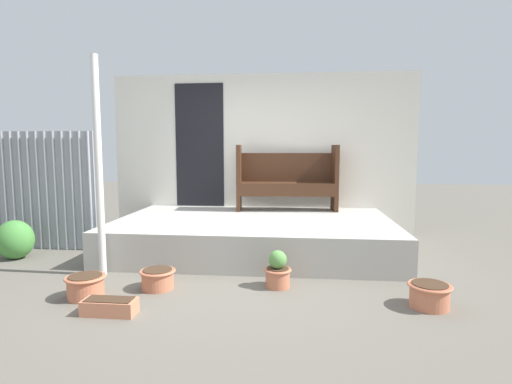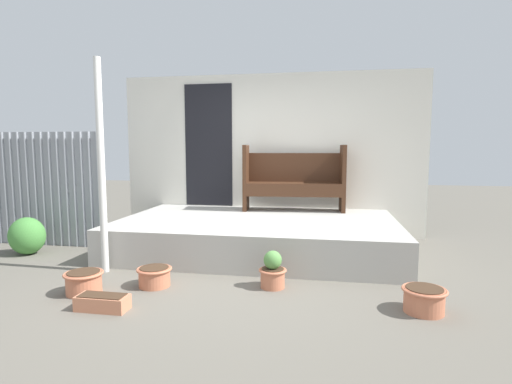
{
  "view_description": "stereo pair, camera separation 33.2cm",
  "coord_description": "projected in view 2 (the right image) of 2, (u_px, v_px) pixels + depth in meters",
  "views": [
    {
      "loc": [
        0.7,
        -4.25,
        1.41
      ],
      "look_at": [
        0.23,
        0.39,
        0.9
      ],
      "focal_mm": 28.0,
      "sensor_mm": 36.0,
      "label": 1
    },
    {
      "loc": [
        1.03,
        -4.2,
        1.41
      ],
      "look_at": [
        0.23,
        0.39,
        0.9
      ],
      "focal_mm": 28.0,
      "sensor_mm": 36.0,
      "label": 2
    }
  ],
  "objects": [
    {
      "name": "flower_pot_middle",
      "position": [
        154.0,
        276.0,
        4.09
      ],
      "size": [
        0.36,
        0.36,
        0.2
      ],
      "color": "#C67251",
      "rests_on": "ground_plane"
    },
    {
      "name": "planter_box_rect",
      "position": [
        103.0,
        302.0,
        3.49
      ],
      "size": [
        0.45,
        0.19,
        0.14
      ],
      "color": "tan",
      "rests_on": "ground_plane"
    },
    {
      "name": "fence_corrugated",
      "position": [
        32.0,
        189.0,
        5.8
      ],
      "size": [
        2.25,
        0.05,
        1.64
      ],
      "color": "gray",
      "rests_on": "ground_plane"
    },
    {
      "name": "flower_pot_right",
      "position": [
        273.0,
        272.0,
        4.05
      ],
      "size": [
        0.28,
        0.28,
        0.38
      ],
      "color": "#C67251",
      "rests_on": "ground_plane"
    },
    {
      "name": "shrub_by_fence",
      "position": [
        27.0,
        236.0,
        5.32
      ],
      "size": [
        0.47,
        0.43,
        0.5
      ],
      "color": "#478C3D",
      "rests_on": "ground_plane"
    },
    {
      "name": "flower_pot_far_right",
      "position": [
        424.0,
        299.0,
        3.44
      ],
      "size": [
        0.38,
        0.38,
        0.22
      ],
      "color": "#C67251",
      "rests_on": "ground_plane"
    },
    {
      "name": "flower_pot_left",
      "position": [
        84.0,
        281.0,
        3.89
      ],
      "size": [
        0.38,
        0.38,
        0.22
      ],
      "color": "#C67251",
      "rests_on": "ground_plane"
    },
    {
      "name": "support_post",
      "position": [
        101.0,
        167.0,
        4.46
      ],
      "size": [
        0.08,
        0.08,
        2.4
      ],
      "color": "silver",
      "rests_on": "ground_plane"
    },
    {
      "name": "bench",
      "position": [
        294.0,
        178.0,
        6.16
      ],
      "size": [
        1.57,
        0.52,
        1.01
      ],
      "rotation": [
        0.0,
        0.0,
        0.08
      ],
      "color": "#422616",
      "rests_on": "porch_slab"
    },
    {
      "name": "ground_plane",
      "position": [
        230.0,
        275.0,
        4.45
      ],
      "size": [
        24.0,
        24.0,
        0.0
      ],
      "primitive_type": "plane",
      "color": "#666056"
    },
    {
      "name": "house_wall",
      "position": [
        267.0,
        155.0,
        6.51
      ],
      "size": [
        4.92,
        0.08,
        2.6
      ],
      "color": "white",
      "rests_on": "ground_plane"
    },
    {
      "name": "porch_slab",
      "position": [
        258.0,
        235.0,
        5.5
      ],
      "size": [
        3.72,
        2.24,
        0.45
      ],
      "color": "#B2AFA8",
      "rests_on": "ground_plane"
    }
  ]
}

